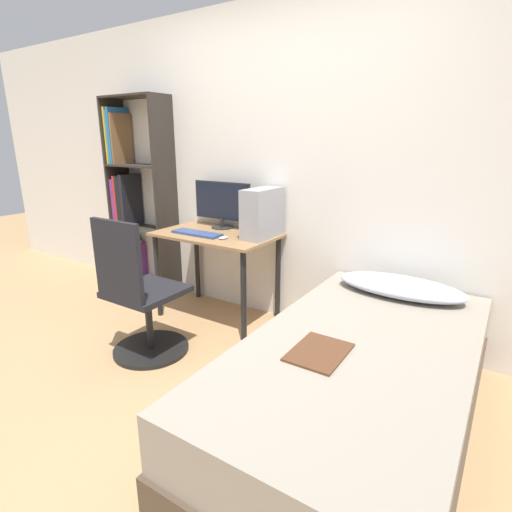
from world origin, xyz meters
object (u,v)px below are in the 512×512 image
Objects in this scene: office_chair at (141,304)px; bed at (358,386)px; keyboard at (197,233)px; pc_tower at (262,213)px; bookshelf at (133,204)px; monitor at (222,203)px.

bed is at bearing 3.32° from office_chair.
bed is 1.76m from keyboard.
keyboard is (-0.06, 0.68, 0.37)m from office_chair.
office_chair is 2.63× the size of pc_tower.
bookshelf is 1.10m from monitor.
office_chair is 1.13m from pc_tower.
monitor is 1.50× the size of pc_tower.
office_chair is 0.50× the size of bed.
bed is 4.62× the size of keyboard.
monitor is at bearing 167.77° from pc_tower.
monitor is (-0.04, 0.99, 0.57)m from office_chair.
bookshelf is 1.86× the size of office_chair.
bed is at bearing -20.35° from keyboard.
keyboard is at bearing 94.67° from office_chair.
bookshelf reaches higher than bed.
pc_tower reaches higher than keyboard.
bed is 1.94m from monitor.
bed is 5.30× the size of pc_tower.
pc_tower is at bearing 64.00° from office_chair.
office_chair is at bearing -85.33° from keyboard.
office_chair is at bearing -40.11° from bookshelf.
keyboard reaches higher than bed.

